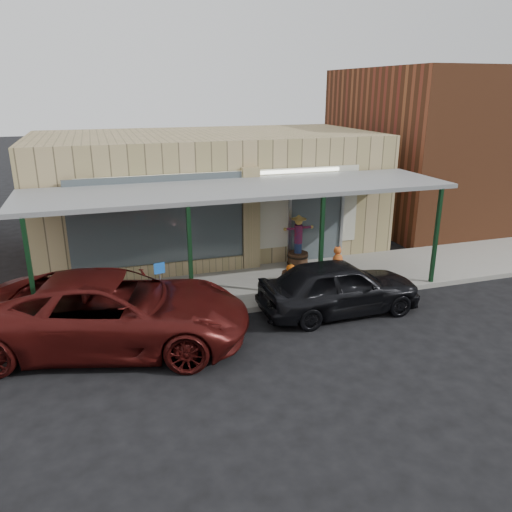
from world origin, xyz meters
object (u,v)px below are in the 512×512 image
object	(u,v)px
parked_sedan	(339,287)
barrel_pumpkin	(291,276)
car_maroon	(113,311)
handicap_sign	(160,281)
barrel_scarecrow	(298,249)

from	to	relation	value
parked_sedan	barrel_pumpkin	bearing A→B (deg)	15.21
barrel_pumpkin	car_maroon	bearing A→B (deg)	-158.15
handicap_sign	barrel_scarecrow	bearing A→B (deg)	12.60
barrel_scarecrow	handicap_sign	world-z (taller)	barrel_scarecrow
handicap_sign	parked_sedan	size ratio (longest dim) A/B	0.32
barrel_pumpkin	parked_sedan	xyz separation A→B (m)	(0.58, -2.02, 0.37)
barrel_pumpkin	handicap_sign	distance (m)	4.14
barrel_pumpkin	parked_sedan	distance (m)	2.13
barrel_pumpkin	parked_sedan	bearing A→B (deg)	-74.04
barrel_pumpkin	handicap_sign	size ratio (longest dim) A/B	0.45
barrel_pumpkin	car_maroon	distance (m)	5.61
barrel_scarecrow	parked_sedan	distance (m)	3.40
handicap_sign	car_maroon	bearing A→B (deg)	-151.02
handicap_sign	parked_sedan	world-z (taller)	parked_sedan
barrel_scarecrow	car_maroon	size ratio (longest dim) A/B	0.28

